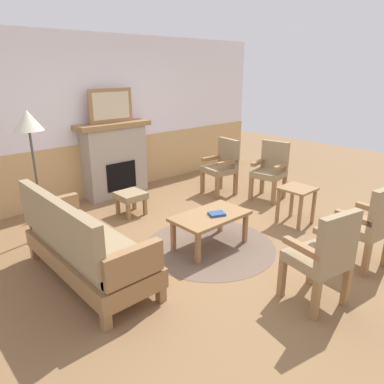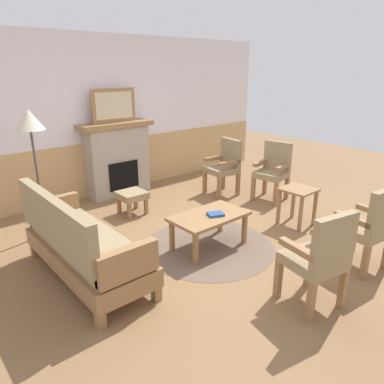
{
  "view_description": "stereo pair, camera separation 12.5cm",
  "coord_description": "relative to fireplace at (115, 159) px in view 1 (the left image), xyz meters",
  "views": [
    {
      "loc": [
        -3.13,
        -3.07,
        2.16
      ],
      "look_at": [
        0.0,
        0.35,
        0.55
      ],
      "focal_mm": 33.59,
      "sensor_mm": 36.0,
      "label": 1
    },
    {
      "loc": [
        -3.03,
        -3.15,
        2.16
      ],
      "look_at": [
        0.0,
        0.35,
        0.55
      ],
      "focal_mm": 33.59,
      "sensor_mm": 36.0,
      "label": 2
    }
  ],
  "objects": [
    {
      "name": "side_table",
      "position": [
        1.24,
        -2.87,
        -0.22
      ],
      "size": [
        0.44,
        0.44,
        0.55
      ],
      "color": "olive",
      "rests_on": "ground_plane"
    },
    {
      "name": "armchair_front_left",
      "position": [
        0.78,
        -4.06,
        -0.11
      ],
      "size": [
        0.54,
        0.54,
        0.98
      ],
      "color": "olive",
      "rests_on": "ground_plane"
    },
    {
      "name": "floor_lamp_by_couch",
      "position": [
        -1.63,
        -0.83,
        0.8
      ],
      "size": [
        0.36,
        0.36,
        1.68
      ],
      "color": "#332D28",
      "rests_on": "ground_plane"
    },
    {
      "name": "armchair_by_window_left",
      "position": [
        1.43,
        -1.23,
        -0.11
      ],
      "size": [
        0.53,
        0.53,
        0.98
      ],
      "color": "olive",
      "rests_on": "ground_plane"
    },
    {
      "name": "armchair_near_fireplace",
      "position": [
        1.86,
        -1.96,
        -0.11
      ],
      "size": [
        0.56,
        0.56,
        0.98
      ],
      "color": "olive",
      "rests_on": "ground_plane"
    },
    {
      "name": "wall_back",
      "position": [
        0.0,
        0.25,
        0.66
      ],
      "size": [
        7.2,
        0.14,
        2.7
      ],
      "color": "white",
      "rests_on": "ground_plane"
    },
    {
      "name": "book_on_table",
      "position": [
        -0.15,
        -2.61,
        -0.2
      ],
      "size": [
        0.23,
        0.21,
        0.03
      ],
      "primitive_type": "cube",
      "rotation": [
        0.0,
        0.0,
        -0.4
      ],
      "color": "navy",
      "rests_on": "coffee_table"
    },
    {
      "name": "coffee_table",
      "position": [
        -0.19,
        -2.54,
        -0.27
      ],
      "size": [
        0.96,
        0.56,
        0.44
      ],
      "color": "olive",
      "rests_on": "ground_plane"
    },
    {
      "name": "round_rug",
      "position": [
        -0.19,
        -2.54,
        -0.65
      ],
      "size": [
        1.67,
        1.67,
        0.01
      ],
      "primitive_type": "cylinder",
      "color": "brown",
      "rests_on": "ground_plane"
    },
    {
      "name": "fireplace",
      "position": [
        0.0,
        0.0,
        0.0
      ],
      "size": [
        1.3,
        0.44,
        1.28
      ],
      "color": "#A39989",
      "rests_on": "ground_plane"
    },
    {
      "name": "framed_picture",
      "position": [
        0.0,
        0.0,
        0.91
      ],
      "size": [
        0.8,
        0.04,
        0.56
      ],
      "color": "olive",
      "rests_on": "fireplace"
    },
    {
      "name": "ground_plane",
      "position": [
        0.0,
        -2.35,
        -0.65
      ],
      "size": [
        14.0,
        14.0,
        0.0
      ],
      "primitive_type": "plane",
      "color": "olive"
    },
    {
      "name": "footstool",
      "position": [
        -0.33,
        -0.97,
        -0.37
      ],
      "size": [
        0.4,
        0.4,
        0.36
      ],
      "color": "olive",
      "rests_on": "ground_plane"
    },
    {
      "name": "armchair_front_center",
      "position": [
        -0.25,
        -4.07,
        -0.11
      ],
      "size": [
        0.57,
        0.57,
        0.98
      ],
      "color": "olive",
      "rests_on": "ground_plane"
    },
    {
      "name": "couch",
      "position": [
        -1.69,
        -2.18,
        -0.26
      ],
      "size": [
        0.7,
        1.8,
        0.98
      ],
      "color": "olive",
      "rests_on": "ground_plane"
    }
  ]
}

